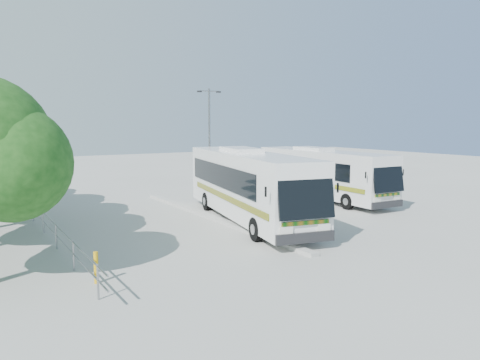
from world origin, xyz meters
TOP-DOWN VIEW (x-y plane):
  - ground at (0.00, 0.00)m, footprint 100.00×100.00m
  - kerb_divider at (-2.30, 2.00)m, footprint 0.40×16.00m
  - railing at (-10.00, 4.00)m, footprint 0.06×22.00m
  - coach_main at (-1.01, 0.55)m, footprint 4.72×12.28m
  - coach_adjacent at (6.43, 3.62)m, footprint 2.68×11.06m
  - lamppost at (2.33, 10.88)m, footprint 1.75×0.37m
  - bollard at (-9.70, -4.65)m, footprint 0.14×0.14m

SIDE VIEW (x-z plane):
  - ground at x=0.00m, z-range 0.00..0.00m
  - kerb_divider at x=-2.30m, z-range 0.00..0.15m
  - bollard at x=-9.70m, z-range 0.00..0.97m
  - railing at x=-10.00m, z-range 0.24..1.24m
  - coach_adjacent at x=6.43m, z-range 0.15..3.19m
  - coach_main at x=-1.01m, z-range 0.16..3.50m
  - lamppost at x=2.33m, z-range 0.37..7.51m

